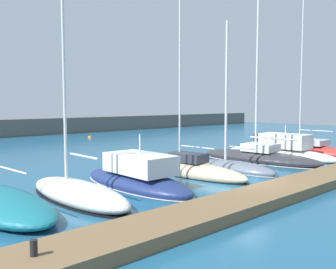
{
  "coord_description": "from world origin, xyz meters",
  "views": [
    {
      "loc": [
        -16.27,
        -11.49,
        4.47
      ],
      "look_at": [
        -1.09,
        4.89,
        2.62
      ],
      "focal_mm": 40.08,
      "sensor_mm": 36.0,
      "label": 1
    }
  ],
  "objects_px": {
    "sailboat_slate_sixth": "(236,167)",
    "sailboat_red_ninth": "(307,150)",
    "dock_bollard": "(34,248)",
    "sailboat_ivory_third": "(78,193)",
    "mooring_buoy_orange": "(90,138)",
    "motorboat_navy_fourth": "(137,178)",
    "sailboat_charcoal_seventh": "(259,156)",
    "sailboat_sand_fifth": "(189,169)",
    "motorboat_white_eighth": "(280,152)"
  },
  "relations": [
    {
      "from": "sailboat_red_ninth",
      "to": "mooring_buoy_orange",
      "type": "xyz_separation_m",
      "value": [
        -6.19,
        26.48,
        -0.28
      ]
    },
    {
      "from": "motorboat_navy_fourth",
      "to": "sailboat_sand_fifth",
      "type": "xyz_separation_m",
      "value": [
        4.46,
        0.36,
        -0.11
      ]
    },
    {
      "from": "motorboat_white_eighth",
      "to": "dock_bollard",
      "type": "height_order",
      "value": "motorboat_white_eighth"
    },
    {
      "from": "sailboat_charcoal_seventh",
      "to": "mooring_buoy_orange",
      "type": "distance_m",
      "value": 26.16
    },
    {
      "from": "sailboat_sand_fifth",
      "to": "sailboat_red_ninth",
      "type": "distance_m",
      "value": 14.93
    },
    {
      "from": "mooring_buoy_orange",
      "to": "dock_bollard",
      "type": "distance_m",
      "value": 39.43
    },
    {
      "from": "motorboat_white_eighth",
      "to": "sailboat_red_ninth",
      "type": "distance_m",
      "value": 3.71
    },
    {
      "from": "sailboat_charcoal_seventh",
      "to": "mooring_buoy_orange",
      "type": "xyz_separation_m",
      "value": [
        0.81,
        26.14,
        -0.43
      ]
    },
    {
      "from": "motorboat_white_eighth",
      "to": "sailboat_red_ninth",
      "type": "xyz_separation_m",
      "value": [
        3.68,
        -0.47,
        -0.17
      ]
    },
    {
      "from": "sailboat_red_ninth",
      "to": "dock_bollard",
      "type": "bearing_deg",
      "value": 104.54
    },
    {
      "from": "sailboat_ivory_third",
      "to": "dock_bollard",
      "type": "relative_size",
      "value": 28.0
    },
    {
      "from": "sailboat_slate_sixth",
      "to": "sailboat_ivory_third",
      "type": "bearing_deg",
      "value": 89.28
    },
    {
      "from": "motorboat_navy_fourth",
      "to": "sailboat_slate_sixth",
      "type": "xyz_separation_m",
      "value": [
        7.75,
        -0.74,
        -0.18
      ]
    },
    {
      "from": "sailboat_charcoal_seventh",
      "to": "sailboat_red_ninth",
      "type": "height_order",
      "value": "sailboat_charcoal_seventh"
    },
    {
      "from": "sailboat_ivory_third",
      "to": "sailboat_charcoal_seventh",
      "type": "xyz_separation_m",
      "value": [
        16.16,
        0.92,
        0.07
      ]
    },
    {
      "from": "sailboat_red_ninth",
      "to": "mooring_buoy_orange",
      "type": "distance_m",
      "value": 27.19
    },
    {
      "from": "motorboat_navy_fourth",
      "to": "dock_bollard",
      "type": "height_order",
      "value": "motorboat_navy_fourth"
    },
    {
      "from": "motorboat_navy_fourth",
      "to": "motorboat_white_eighth",
      "type": "distance_m",
      "value": 15.72
    },
    {
      "from": "dock_bollard",
      "to": "sailboat_ivory_third",
      "type": "bearing_deg",
      "value": 52.1
    },
    {
      "from": "sailboat_slate_sixth",
      "to": "sailboat_red_ninth",
      "type": "bearing_deg",
      "value": -84.55
    },
    {
      "from": "sailboat_sand_fifth",
      "to": "motorboat_navy_fourth",
      "type": "bearing_deg",
      "value": 90.55
    },
    {
      "from": "sailboat_ivory_third",
      "to": "mooring_buoy_orange",
      "type": "relative_size",
      "value": 22.05
    },
    {
      "from": "motorboat_white_eighth",
      "to": "mooring_buoy_orange",
      "type": "relative_size",
      "value": 18.02
    },
    {
      "from": "motorboat_white_eighth",
      "to": "sailboat_charcoal_seventh",
      "type": "bearing_deg",
      "value": 91.06
    },
    {
      "from": "sailboat_slate_sixth",
      "to": "mooring_buoy_orange",
      "type": "height_order",
      "value": "sailboat_slate_sixth"
    },
    {
      "from": "motorboat_navy_fourth",
      "to": "sailboat_red_ninth",
      "type": "relative_size",
      "value": 0.6
    },
    {
      "from": "sailboat_red_ninth",
      "to": "sailboat_ivory_third",
      "type": "bearing_deg",
      "value": 92.78
    },
    {
      "from": "sailboat_charcoal_seventh",
      "to": "sailboat_sand_fifth",
      "type": "bearing_deg",
      "value": 87.3
    },
    {
      "from": "motorboat_navy_fourth",
      "to": "dock_bollard",
      "type": "bearing_deg",
      "value": 128.06
    },
    {
      "from": "sailboat_slate_sixth",
      "to": "mooring_buoy_orange",
      "type": "relative_size",
      "value": 18.29
    },
    {
      "from": "sailboat_charcoal_seventh",
      "to": "mooring_buoy_orange",
      "type": "bearing_deg",
      "value": -5.54
    },
    {
      "from": "sailboat_red_ninth",
      "to": "mooring_buoy_orange",
      "type": "relative_size",
      "value": 25.38
    },
    {
      "from": "sailboat_ivory_third",
      "to": "mooring_buoy_orange",
      "type": "xyz_separation_m",
      "value": [
        16.96,
        27.07,
        -0.36
      ]
    },
    {
      "from": "motorboat_navy_fourth",
      "to": "dock_bollard",
      "type": "distance_m",
      "value": 10.51
    },
    {
      "from": "sailboat_slate_sixth",
      "to": "motorboat_white_eighth",
      "type": "height_order",
      "value": "sailboat_slate_sixth"
    },
    {
      "from": "sailboat_ivory_third",
      "to": "sailboat_red_ninth",
      "type": "height_order",
      "value": "sailboat_red_ninth"
    },
    {
      "from": "motorboat_navy_fourth",
      "to": "sailboat_red_ninth",
      "type": "bearing_deg",
      "value": -88.54
    },
    {
      "from": "sailboat_slate_sixth",
      "to": "dock_bollard",
      "type": "height_order",
      "value": "sailboat_slate_sixth"
    },
    {
      "from": "sailboat_ivory_third",
      "to": "motorboat_navy_fourth",
      "type": "xyz_separation_m",
      "value": [
        3.76,
        0.41,
        0.1
      ]
    },
    {
      "from": "motorboat_navy_fourth",
      "to": "sailboat_slate_sixth",
      "type": "relative_size",
      "value": 0.83
    },
    {
      "from": "sailboat_sand_fifth",
      "to": "sailboat_slate_sixth",
      "type": "height_order",
      "value": "sailboat_sand_fifth"
    },
    {
      "from": "motorboat_navy_fourth",
      "to": "sailboat_charcoal_seventh",
      "type": "bearing_deg",
      "value": -86.7
    },
    {
      "from": "sailboat_ivory_third",
      "to": "sailboat_sand_fifth",
      "type": "distance_m",
      "value": 8.25
    },
    {
      "from": "sailboat_slate_sixth",
      "to": "motorboat_white_eighth",
      "type": "xyz_separation_m",
      "value": [
        7.95,
        1.39,
        0.18
      ]
    },
    {
      "from": "sailboat_sand_fifth",
      "to": "mooring_buoy_orange",
      "type": "distance_m",
      "value": 27.71
    },
    {
      "from": "sailboat_sand_fifth",
      "to": "motorboat_white_eighth",
      "type": "relative_size",
      "value": 1.73
    },
    {
      "from": "motorboat_navy_fourth",
      "to": "mooring_buoy_orange",
      "type": "height_order",
      "value": "motorboat_navy_fourth"
    },
    {
      "from": "sailboat_sand_fifth",
      "to": "sailboat_slate_sixth",
      "type": "xyz_separation_m",
      "value": [
        3.3,
        -1.1,
        -0.07
      ]
    },
    {
      "from": "motorboat_white_eighth",
      "to": "sailboat_sand_fifth",
      "type": "bearing_deg",
      "value": 90.13
    },
    {
      "from": "motorboat_navy_fourth",
      "to": "sailboat_sand_fifth",
      "type": "height_order",
      "value": "sailboat_sand_fifth"
    }
  ]
}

